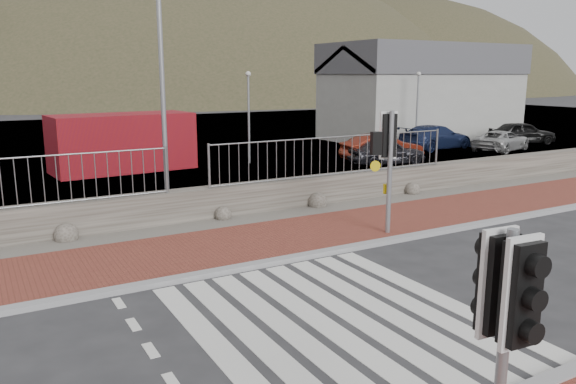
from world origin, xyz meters
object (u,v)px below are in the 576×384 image
car_a (387,152)px  car_d (501,141)px  traffic_signal_far (389,146)px  car_e (522,133)px  streetlight (166,61)px  car_c (435,137)px  traffic_signal_near (506,310)px  shipping_container (123,142)px  car_b (382,148)px

car_a → car_d: bearing=-72.9°
traffic_signal_far → car_d: (15.53, 9.53, -1.72)m
traffic_signal_far → car_d: 18.30m
car_e → car_d: bearing=132.2°
streetlight → car_c: 18.84m
traffic_signal_near → shipping_container: size_ratio=0.47×
car_a → car_b: 0.95m
shipping_container → car_e: bearing=-10.7°
car_b → car_c: bearing=-59.6°
streetlight → car_e: bearing=22.3°
car_b → car_a: bearing=164.5°
car_b → car_c: size_ratio=0.84×
shipping_container → car_c: 16.39m
traffic_signal_near → car_d: (20.46, 17.13, -1.42)m
streetlight → car_e: size_ratio=2.02×
traffic_signal_near → shipping_container: 20.84m
car_b → car_e: bearing=-73.7°
car_a → car_e: size_ratio=0.91×
shipping_container → car_d: bearing=-16.3°
car_d → car_e: bearing=-83.6°
car_d → car_a: bearing=77.5°
car_c → car_d: car_c is taller
car_c → car_e: (6.16, -0.66, -0.01)m
car_a → car_b: bearing=-12.6°
traffic_signal_far → car_a: bearing=-115.3°
car_a → car_c: (5.67, 2.85, 0.07)m
shipping_container → car_c: (16.32, -1.44, -0.53)m
car_c → traffic_signal_far: bearing=126.6°
traffic_signal_far → car_a: size_ratio=0.90×
car_d → car_e: 3.89m
traffic_signal_near → streetlight: streetlight is taller
car_c → car_e: 6.19m
shipping_container → car_c: size_ratio=1.26×
car_a → car_d: size_ratio=0.89×
car_a → car_e: bearing=-66.9°
car_b → car_c: car_c is taller
traffic_signal_near → traffic_signal_far: 9.06m
traffic_signal_near → shipping_container: (1.56, 20.77, -0.77)m
car_a → car_c: size_ratio=0.76×
traffic_signal_far → streetlight: 6.44m
shipping_container → car_c: shipping_container is taller
shipping_container → streetlight: bearing=-100.0°
traffic_signal_far → streetlight: size_ratio=0.41×
streetlight → car_a: 12.71m
traffic_signal_near → car_b: 21.48m
traffic_signal_near → car_c: (17.88, 19.33, -1.30)m
car_e → car_a: bearing=119.3°
traffic_signal_far → car_e: (19.10, 11.07, -1.62)m
traffic_signal_far → car_e: bearing=-135.9°
car_c → car_d: size_ratio=1.17×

